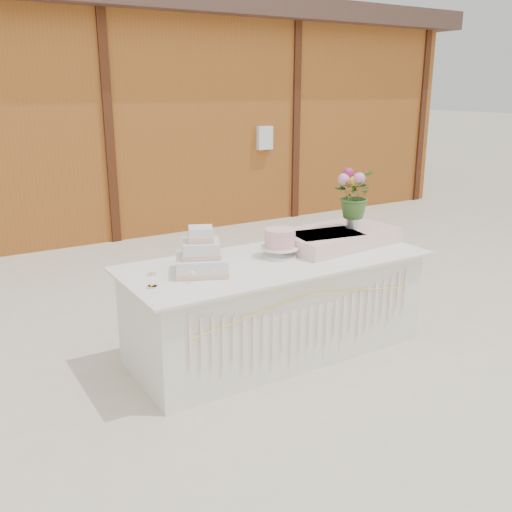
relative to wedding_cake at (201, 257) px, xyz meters
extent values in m
plane|color=beige|center=(0.63, -0.01, -0.88)|extent=(80.00, 80.00, 0.00)
cube|color=brown|center=(0.63, 5.99, 0.62)|extent=(12.00, 4.00, 3.00)
cube|color=#432D25|center=(0.63, 5.99, 2.27)|extent=(12.60, 4.60, 0.30)
cube|color=silver|center=(0.63, -0.01, -0.51)|extent=(2.28, 0.88, 0.75)
cube|color=silver|center=(0.63, -0.01, -0.12)|extent=(2.40, 1.00, 0.02)
cube|color=silver|center=(0.00, 0.00, -0.05)|extent=(0.47, 0.47, 0.12)
cube|color=#EBB194|center=(0.00, 0.00, -0.09)|extent=(0.49, 0.49, 0.03)
cube|color=silver|center=(0.00, 0.00, 0.06)|extent=(0.34, 0.34, 0.11)
cube|color=#EBB194|center=(0.00, 0.00, 0.03)|extent=(0.35, 0.35, 0.03)
cube|color=silver|center=(0.00, 0.00, 0.17)|extent=(0.22, 0.22, 0.10)
cube|color=#EBB194|center=(0.00, 0.00, 0.15)|extent=(0.24, 0.24, 0.03)
cylinder|color=white|center=(0.70, 0.04, -0.11)|extent=(0.26, 0.26, 0.02)
cylinder|color=white|center=(0.70, 0.04, -0.07)|extent=(0.08, 0.08, 0.05)
cylinder|color=white|center=(0.70, 0.04, -0.04)|extent=(0.30, 0.30, 0.01)
cylinder|color=#F1ADB1|center=(0.70, 0.04, 0.04)|extent=(0.24, 0.24, 0.14)
cube|color=#FFD3CD|center=(1.30, 0.09, -0.05)|extent=(1.06, 0.68, 0.13)
cylinder|color=silver|center=(1.46, 0.07, 0.08)|extent=(0.10, 0.10, 0.14)
imported|color=#3B6227|center=(1.46, 0.07, 0.35)|extent=(0.47, 0.46, 0.39)
camera|label=1|loc=(-1.70, -3.51, 1.16)|focal=40.00mm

